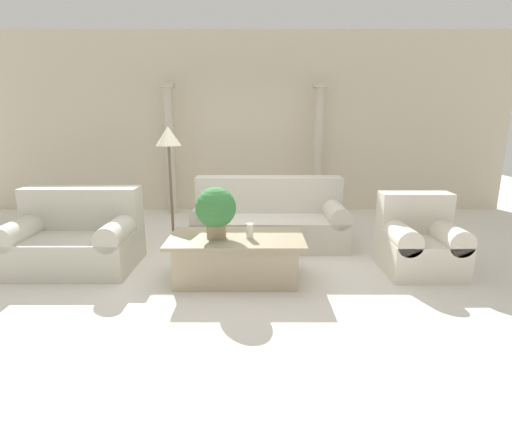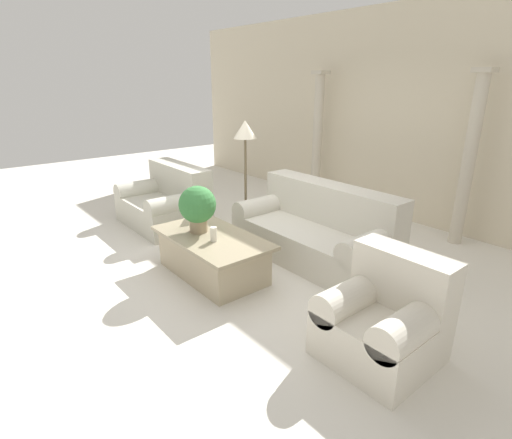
% 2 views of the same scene
% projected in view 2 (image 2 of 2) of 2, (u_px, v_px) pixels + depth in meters
% --- Properties ---
extents(ground_plane, '(16.00, 16.00, 0.00)m').
position_uv_depth(ground_plane, '(240.00, 258.00, 5.03)').
color(ground_plane, silver).
extents(wall_back, '(10.00, 0.06, 3.20)m').
position_uv_depth(wall_back, '(389.00, 115.00, 6.26)').
color(wall_back, beige).
rests_on(wall_back, ground_plane).
extents(sofa_long, '(2.05, 0.97, 0.90)m').
position_uv_depth(sofa_long, '(316.00, 230.00, 5.00)').
color(sofa_long, beige).
rests_on(sofa_long, ground_plane).
extents(loveseat, '(1.38, 0.97, 0.90)m').
position_uv_depth(loveseat, '(167.00, 201.00, 6.13)').
color(loveseat, beige).
rests_on(loveseat, ground_plane).
extents(coffee_table, '(1.43, 0.79, 0.48)m').
position_uv_depth(coffee_table, '(212.00, 255.00, 4.54)').
color(coffee_table, tan).
rests_on(coffee_table, ground_plane).
extents(potted_plant, '(0.42, 0.42, 0.54)m').
position_uv_depth(potted_plant, '(198.00, 206.00, 4.49)').
color(potted_plant, '#937F60').
rests_on(potted_plant, coffee_table).
extents(pillar_candle, '(0.07, 0.07, 0.16)m').
position_uv_depth(pillar_candle, '(214.00, 234.00, 4.29)').
color(pillar_candle, silver).
rests_on(pillar_candle, coffee_table).
extents(floor_lamp, '(0.33, 0.33, 1.60)m').
position_uv_depth(floor_lamp, '(245.00, 139.00, 5.57)').
color(floor_lamp, brown).
rests_on(floor_lamp, ground_plane).
extents(column_left, '(0.23, 0.23, 2.27)m').
position_uv_depth(column_left, '(317.00, 137.00, 7.06)').
color(column_left, beige).
rests_on(column_left, ground_plane).
extents(column_right, '(0.23, 0.23, 2.27)m').
position_uv_depth(column_right, '(469.00, 159.00, 5.14)').
color(column_right, beige).
rests_on(column_right, ground_plane).
extents(armchair, '(0.81, 0.81, 0.86)m').
position_uv_depth(armchair, '(385.00, 317.00, 3.16)').
color(armchair, beige).
rests_on(armchair, ground_plane).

